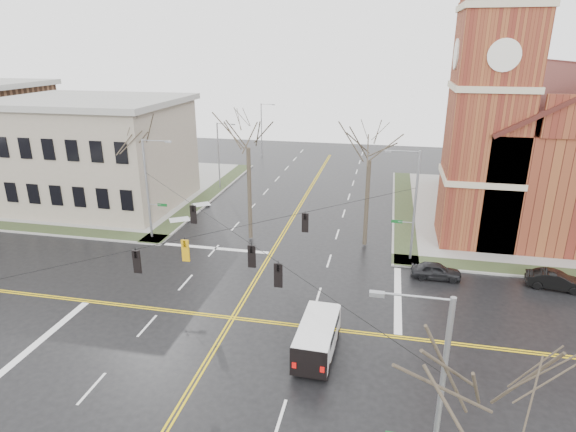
% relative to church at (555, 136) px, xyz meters
% --- Properties ---
extents(ground, '(120.00, 120.00, 0.00)m').
position_rel_church_xyz_m(ground, '(-24.76, -24.78, -8.43)').
color(ground, black).
rests_on(ground, ground).
extents(sidewalks, '(80.00, 80.00, 0.17)m').
position_rel_church_xyz_m(sidewalks, '(-24.76, -24.78, -8.36)').
color(sidewalks, gray).
rests_on(sidewalks, ground).
extents(road_markings, '(100.00, 100.00, 0.01)m').
position_rel_church_xyz_m(road_markings, '(-24.76, -24.78, -8.43)').
color(road_markings, gold).
rests_on(road_markings, ground).
extents(church, '(24.28, 27.48, 27.50)m').
position_rel_church_xyz_m(church, '(0.00, 0.00, 0.00)').
color(church, maroon).
rests_on(church, ground).
extents(civic_building_a, '(18.00, 14.00, 11.00)m').
position_rel_church_xyz_m(civic_building_a, '(-46.76, -4.78, -2.93)').
color(civic_building_a, gray).
rests_on(civic_building_a, ground).
extents(signal_pole_ne, '(2.75, 0.22, 9.00)m').
position_rel_church_xyz_m(signal_pole_ne, '(-13.44, -13.28, -3.48)').
color(signal_pole_ne, gray).
rests_on(signal_pole_ne, ground).
extents(signal_pole_nw, '(2.75, 0.22, 9.00)m').
position_rel_church_xyz_m(signal_pole_nw, '(-36.09, -13.28, -3.48)').
color(signal_pole_nw, gray).
rests_on(signal_pole_nw, ground).
extents(signal_pole_se, '(2.75, 0.22, 9.00)m').
position_rel_church_xyz_m(signal_pole_se, '(-13.44, -36.28, -3.48)').
color(signal_pole_se, gray).
rests_on(signal_pole_se, ground).
extents(span_wires, '(23.02, 23.02, 0.03)m').
position_rel_church_xyz_m(span_wires, '(-24.76, -24.78, -2.23)').
color(span_wires, black).
rests_on(span_wires, ground).
extents(traffic_signals, '(8.21, 8.26, 1.30)m').
position_rel_church_xyz_m(traffic_signals, '(-24.76, -25.45, -2.98)').
color(traffic_signals, black).
rests_on(traffic_signals, ground).
extents(streetlight_north_a, '(2.30, 0.20, 8.00)m').
position_rel_church_xyz_m(streetlight_north_a, '(-35.42, 3.22, -3.97)').
color(streetlight_north_a, gray).
rests_on(streetlight_north_a, ground).
extents(streetlight_north_b, '(2.30, 0.20, 8.00)m').
position_rel_church_xyz_m(streetlight_north_b, '(-35.42, 23.22, -3.97)').
color(streetlight_north_b, gray).
rests_on(streetlight_north_b, ground).
extents(cargo_van, '(2.17, 5.21, 1.95)m').
position_rel_church_xyz_m(cargo_van, '(-18.83, -27.24, -7.28)').
color(cargo_van, white).
rests_on(cargo_van, ground).
extents(parked_car_a, '(3.71, 1.50, 1.26)m').
position_rel_church_xyz_m(parked_car_a, '(-11.48, -16.21, -7.80)').
color(parked_car_a, black).
rests_on(parked_car_a, ground).
extents(parked_car_b, '(4.14, 1.96, 1.31)m').
position_rel_church_xyz_m(parked_car_b, '(-3.13, -16.11, -7.78)').
color(parked_car_b, black).
rests_on(parked_car_b, ground).
extents(tree_nw_far, '(4.00, 4.00, 11.08)m').
position_rel_church_xyz_m(tree_nw_far, '(-38.72, -11.18, -0.41)').
color(tree_nw_far, '#322A1F').
rests_on(tree_nw_far, ground).
extents(tree_nw_near, '(4.00, 4.00, 12.39)m').
position_rel_church_xyz_m(tree_nw_near, '(-27.38, -11.56, 0.52)').
color(tree_nw_near, '#322A1F').
rests_on(tree_nw_near, ground).
extents(tree_ne, '(4.00, 4.00, 11.26)m').
position_rel_church_xyz_m(tree_ne, '(-17.13, -10.98, -0.28)').
color(tree_ne, '#322A1F').
rests_on(tree_ne, ground).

